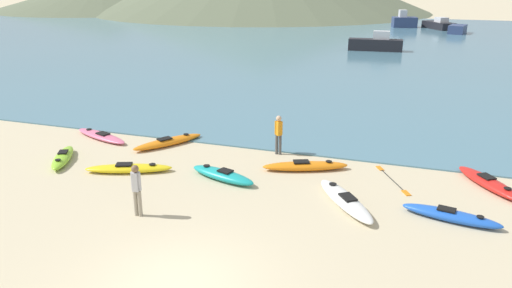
{
  "coord_description": "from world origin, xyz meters",
  "views": [
    {
      "loc": [
        5.21,
        -9.2,
        7.22
      ],
      "look_at": [
        -1.11,
        9.29,
        0.5
      ],
      "focal_mm": 35.0,
      "sensor_mm": 36.0,
      "label": 1
    }
  ],
  "objects_px": {
    "person_near_waterline": "(279,132)",
    "moored_boat_4": "(457,29)",
    "kayak_on_sand_7": "(63,157)",
    "person_near_foreground": "(136,187)",
    "kayak_on_sand_1": "(489,183)",
    "moored_boat_0": "(404,21)",
    "kayak_on_sand_4": "(345,200)",
    "kayak_on_sand_5": "(223,175)",
    "kayak_on_sand_6": "(451,216)",
    "kayak_on_sand_2": "(101,136)",
    "kayak_on_sand_0": "(305,166)",
    "moored_boat_2": "(376,44)",
    "loose_paddle": "(392,180)",
    "moored_boat_1": "(439,25)",
    "kayak_on_sand_3": "(129,168)",
    "kayak_on_sand_8": "(168,142)"
  },
  "relations": [
    {
      "from": "person_near_waterline",
      "to": "moored_boat_4",
      "type": "height_order",
      "value": "person_near_waterline"
    },
    {
      "from": "kayak_on_sand_7",
      "to": "person_near_foreground",
      "type": "bearing_deg",
      "value": -30.16
    },
    {
      "from": "kayak_on_sand_1",
      "to": "moored_boat_0",
      "type": "height_order",
      "value": "moored_boat_0"
    },
    {
      "from": "kayak_on_sand_4",
      "to": "person_near_waterline",
      "type": "xyz_separation_m",
      "value": [
        -3.45,
        3.95,
        0.79
      ]
    },
    {
      "from": "kayak_on_sand_5",
      "to": "kayak_on_sand_6",
      "type": "xyz_separation_m",
      "value": [
        7.87,
        -0.71,
        -0.01
      ]
    },
    {
      "from": "kayak_on_sand_4",
      "to": "person_near_foreground",
      "type": "bearing_deg",
      "value": -154.61
    },
    {
      "from": "kayak_on_sand_6",
      "to": "person_near_waterline",
      "type": "relative_size",
      "value": 1.81
    },
    {
      "from": "kayak_on_sand_4",
      "to": "kayak_on_sand_5",
      "type": "height_order",
      "value": "kayak_on_sand_5"
    },
    {
      "from": "kayak_on_sand_2",
      "to": "kayak_on_sand_6",
      "type": "xyz_separation_m",
      "value": [
        15.01,
        -3.36,
        0.04
      ]
    },
    {
      "from": "kayak_on_sand_0",
      "to": "moored_boat_2",
      "type": "bearing_deg",
      "value": 91.39
    },
    {
      "from": "kayak_on_sand_5",
      "to": "kayak_on_sand_6",
      "type": "distance_m",
      "value": 7.91
    },
    {
      "from": "kayak_on_sand_6",
      "to": "loose_paddle",
      "type": "bearing_deg",
      "value": 126.05
    },
    {
      "from": "moored_boat_4",
      "to": "loose_paddle",
      "type": "xyz_separation_m",
      "value": [
        -4.0,
        -50.51,
        -0.56
      ]
    },
    {
      "from": "moored_boat_4",
      "to": "loose_paddle",
      "type": "bearing_deg",
      "value": -94.53
    },
    {
      "from": "kayak_on_sand_5",
      "to": "moored_boat_2",
      "type": "relative_size",
      "value": 0.56
    },
    {
      "from": "kayak_on_sand_1",
      "to": "person_near_waterline",
      "type": "xyz_separation_m",
      "value": [
        -8.05,
        0.87,
        0.79
      ]
    },
    {
      "from": "moored_boat_0",
      "to": "moored_boat_1",
      "type": "relative_size",
      "value": 0.67
    },
    {
      "from": "kayak_on_sand_2",
      "to": "kayak_on_sand_0",
      "type": "bearing_deg",
      "value": -4.31
    },
    {
      "from": "moored_boat_1",
      "to": "moored_boat_2",
      "type": "relative_size",
      "value": 1.04
    },
    {
      "from": "kayak_on_sand_2",
      "to": "kayak_on_sand_3",
      "type": "relative_size",
      "value": 1.04
    },
    {
      "from": "kayak_on_sand_6",
      "to": "moored_boat_0",
      "type": "xyz_separation_m",
      "value": [
        -4.68,
        58.75,
        0.71
      ]
    },
    {
      "from": "kayak_on_sand_0",
      "to": "person_near_waterline",
      "type": "bearing_deg",
      "value": 137.36
    },
    {
      "from": "kayak_on_sand_1",
      "to": "kayak_on_sand_8",
      "type": "relative_size",
      "value": 0.96
    },
    {
      "from": "kayak_on_sand_4",
      "to": "person_near_waterline",
      "type": "height_order",
      "value": "person_near_waterline"
    },
    {
      "from": "kayak_on_sand_6",
      "to": "person_near_waterline",
      "type": "bearing_deg",
      "value": 149.24
    },
    {
      "from": "kayak_on_sand_5",
      "to": "kayak_on_sand_8",
      "type": "relative_size",
      "value": 0.9
    },
    {
      "from": "kayak_on_sand_7",
      "to": "moored_boat_2",
      "type": "bearing_deg",
      "value": 75.91
    },
    {
      "from": "kayak_on_sand_5",
      "to": "moored_boat_2",
      "type": "bearing_deg",
      "value": 86.85
    },
    {
      "from": "kayak_on_sand_7",
      "to": "kayak_on_sand_8",
      "type": "bearing_deg",
      "value": 46.23
    },
    {
      "from": "kayak_on_sand_7",
      "to": "moored_boat_1",
      "type": "height_order",
      "value": "moored_boat_1"
    },
    {
      "from": "person_near_foreground",
      "to": "moored_boat_2",
      "type": "distance_m",
      "value": 37.9
    },
    {
      "from": "kayak_on_sand_1",
      "to": "kayak_on_sand_3",
      "type": "bearing_deg",
      "value": -167.36
    },
    {
      "from": "kayak_on_sand_4",
      "to": "moored_boat_1",
      "type": "xyz_separation_m",
      "value": [
        3.16,
        57.99,
        0.43
      ]
    },
    {
      "from": "moored_boat_1",
      "to": "moored_boat_4",
      "type": "relative_size",
      "value": 1.53
    },
    {
      "from": "kayak_on_sand_8",
      "to": "kayak_on_sand_4",
      "type": "bearing_deg",
      "value": -22.51
    },
    {
      "from": "kayak_on_sand_5",
      "to": "kayak_on_sand_8",
      "type": "height_order",
      "value": "kayak_on_sand_5"
    },
    {
      "from": "kayak_on_sand_7",
      "to": "kayak_on_sand_2",
      "type": "bearing_deg",
      "value": 96.22
    },
    {
      "from": "kayak_on_sand_7",
      "to": "person_near_waterline",
      "type": "xyz_separation_m",
      "value": [
        7.98,
        3.65,
        0.78
      ]
    },
    {
      "from": "kayak_on_sand_1",
      "to": "loose_paddle",
      "type": "relative_size",
      "value": 1.21
    },
    {
      "from": "person_near_foreground",
      "to": "kayak_on_sand_5",
      "type": "bearing_deg",
      "value": 68.48
    },
    {
      "from": "kayak_on_sand_4",
      "to": "kayak_on_sand_8",
      "type": "height_order",
      "value": "kayak_on_sand_4"
    },
    {
      "from": "person_near_foreground",
      "to": "person_near_waterline",
      "type": "height_order",
      "value": "person_near_foreground"
    },
    {
      "from": "moored_boat_2",
      "to": "kayak_on_sand_7",
      "type": "bearing_deg",
      "value": -104.09
    },
    {
      "from": "kayak_on_sand_6",
      "to": "person_near_waterline",
      "type": "height_order",
      "value": "person_near_waterline"
    },
    {
      "from": "kayak_on_sand_0",
      "to": "kayak_on_sand_5",
      "type": "bearing_deg",
      "value": -144.42
    },
    {
      "from": "kayak_on_sand_5",
      "to": "kayak_on_sand_3",
      "type": "bearing_deg",
      "value": -172.55
    },
    {
      "from": "kayak_on_sand_4",
      "to": "moored_boat_1",
      "type": "bearing_deg",
      "value": 86.88
    },
    {
      "from": "kayak_on_sand_4",
      "to": "person_near_foreground",
      "type": "relative_size",
      "value": 1.91
    },
    {
      "from": "kayak_on_sand_2",
      "to": "person_near_foreground",
      "type": "xyz_separation_m",
      "value": [
        5.75,
        -6.17,
        0.84
      ]
    },
    {
      "from": "person_near_waterline",
      "to": "kayak_on_sand_6",
      "type": "bearing_deg",
      "value": -30.76
    }
  ]
}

